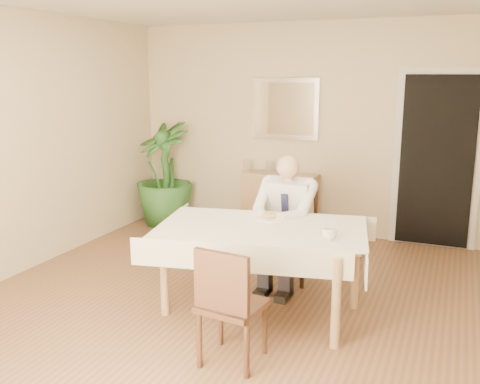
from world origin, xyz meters
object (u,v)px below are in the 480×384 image
at_px(potted_palm, 164,174).
at_px(coffee_mug, 329,234).
at_px(chair_near, 228,301).
at_px(seated_man, 284,216).
at_px(sideboard, 280,203).
at_px(dining_table, 261,236).
at_px(chair_far, 292,227).

bearing_deg(potted_palm, coffee_mug, -38.66).
bearing_deg(coffee_mug, potted_palm, 141.34).
height_order(chair_near, seated_man, seated_man).
bearing_deg(sideboard, chair_near, -77.43).
relative_size(dining_table, chair_near, 2.21).
distance_m(dining_table, sideboard, 2.38).
bearing_deg(seated_man, dining_table, -90.00).
bearing_deg(chair_far, dining_table, -90.05).
distance_m(dining_table, coffee_mug, 0.62).
relative_size(coffee_mug, sideboard, 0.12).
bearing_deg(dining_table, chair_far, 78.93).
distance_m(chair_far, chair_near, 1.79).
bearing_deg(sideboard, potted_palm, -171.08).
bearing_deg(seated_man, chair_far, 90.00).
height_order(coffee_mug, sideboard, coffee_mug).
xyz_separation_m(chair_far, chair_near, (0.09, -1.78, -0.03)).
xyz_separation_m(chair_far, seated_man, (-0.00, -0.29, 0.18)).
xyz_separation_m(coffee_mug, sideboard, (-1.19, 2.42, -0.42)).
bearing_deg(chair_near, seated_man, 100.80).
xyz_separation_m(chair_far, sideboard, (-0.60, 1.41, -0.13)).
xyz_separation_m(chair_near, coffee_mug, (0.50, 0.77, 0.31)).
distance_m(dining_table, chair_far, 0.90).
xyz_separation_m(dining_table, chair_far, (0.00, 0.88, -0.16)).
bearing_deg(sideboard, coffee_mug, -63.40).
distance_m(seated_man, potted_palm, 2.59).
distance_m(dining_table, seated_man, 0.59).
distance_m(chair_far, coffee_mug, 1.21).
distance_m(dining_table, potted_palm, 2.97).
xyz_separation_m(seated_man, potted_palm, (-2.14, 1.46, -0.01)).
bearing_deg(dining_table, chair_near, -95.08).
relative_size(chair_far, chair_near, 1.05).
distance_m(chair_near, sideboard, 3.27).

